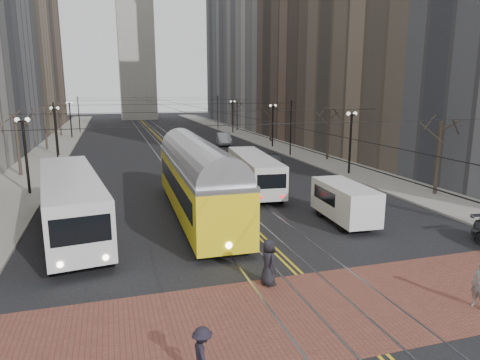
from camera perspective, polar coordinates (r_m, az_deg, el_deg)
ground at (r=20.05m, az=6.77°, el=-11.28°), size 260.00×260.00×0.00m
sidewalk_left at (r=62.78m, az=-23.55°, el=3.88°), size 5.00×140.00×0.15m
sidewalk_right at (r=66.26m, az=3.21°, el=5.24°), size 5.00×140.00×0.15m
crosswalk_band at (r=16.83m, az=12.41°, el=-16.27°), size 25.00×6.00×0.01m
streetcar_rails at (r=62.79m, az=-9.81°, el=4.64°), size 4.80×130.00×0.02m
centre_lines at (r=62.78m, az=-9.81°, el=4.64°), size 0.42×130.00×0.01m
building_left_far at (r=105.09m, az=-27.88°, el=17.33°), size 16.00×20.00×40.00m
building_right_mid at (r=71.55m, az=11.48°, el=19.12°), size 16.00×20.00×34.00m
building_right_far at (r=108.67m, az=1.07°, el=18.44°), size 16.00×20.00×40.00m
lamp_posts at (r=46.48m, az=-7.43°, el=5.64°), size 27.60×57.20×5.60m
street_trees at (r=52.87m, az=-8.60°, el=6.37°), size 31.68×53.28×5.60m
trolley_wires at (r=52.37m, az=-8.56°, el=7.39°), size 25.96×120.00×6.60m
transit_bus at (r=25.39m, az=-21.59°, el=-3.03°), size 4.63×13.70×3.36m
streetcar at (r=27.02m, az=-5.69°, el=-0.91°), size 3.26×16.01×3.76m
rear_bus at (r=33.75m, az=1.88°, el=0.93°), size 3.45×10.97×2.81m
cargo_van at (r=26.34m, az=13.75°, el=-3.11°), size 2.37×5.46×2.37m
sedan_grey at (r=42.95m, az=4.38°, el=2.50°), size 2.37×4.93×1.62m
sedan_silver at (r=61.86m, az=-2.19°, el=5.50°), size 2.53×5.41×1.72m
pedestrian_a at (r=17.81m, az=3.83°, el=-10.86°), size 0.74×1.03×1.95m
pedestrian_b at (r=18.33m, az=29.40°, el=-12.11°), size 0.62×0.75×1.76m
pedestrian_d at (r=12.71m, az=-5.01°, el=-22.07°), size 0.69×1.07×1.56m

